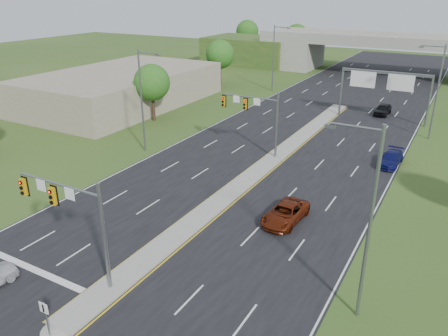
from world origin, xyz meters
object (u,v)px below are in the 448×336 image
Objects in this scene: sign_gantry at (384,82)px; car_far_c at (383,109)px; overpass at (382,57)px; signal_mast_near at (73,211)px; car_far_b at (391,159)px; car_far_a at (285,213)px; signal_mast_far at (257,112)px; keep_right_sign at (45,314)px.

sign_gantry is 2.60× the size of car_far_c.
overpass reaches higher than sign_gantry.
signal_mast_near is 1.52× the size of car_far_b.
car_far_a reaches higher than car_far_b.
overpass is (2.26, 55.07, -1.17)m from signal_mast_far.
keep_right_sign is at bearing -97.70° from sign_gantry.
signal_mast_far is 15.26m from car_far_a.
car_far_b is (13.26, 4.01, -4.04)m from signal_mast_far.
signal_mast_far is at bearing -108.73° from car_far_c.
signal_mast_far is at bearing -92.35° from overpass.
signal_mast_near is at bearing -111.39° from car_far_b.
keep_right_sign is (2.26, -4.45, -3.21)m from signal_mast_near.
keep_right_sign is at bearing -106.18° from car_far_a.
signal_mast_near reaches higher than car_far_b.
sign_gantry is (6.68, 49.45, 3.72)m from keep_right_sign.
overpass is (0.00, 84.53, 2.04)m from keep_right_sign.
car_far_a is at bearing -88.83° from car_far_c.
keep_right_sign reaches higher than car_far_b.
signal_mast_far is at bearing 90.00° from signal_mast_near.
car_far_c is (6.53, -31.72, -2.78)m from overpass.
keep_right_sign is 53.22m from car_far_c.
overpass is at bearing 87.65° from signal_mast_far.
signal_mast_far is 1.39× the size of car_far_a.
signal_mast_near is at bearing -101.25° from sign_gantry.
signal_mast_far is at bearing -114.11° from sign_gantry.
car_far_b is at bearing 65.43° from signal_mast_near.
sign_gantry is at bearing -79.21° from overpass.
signal_mast_far reaches higher than car_far_a.
overpass is at bearing 90.00° from keep_right_sign.
signal_mast_far is 55.13m from overpass.
car_far_b is 1.03× the size of car_far_c.
signal_mast_far is 29.71m from keep_right_sign.
keep_right_sign is at bearing -63.06° from signal_mast_near.
sign_gantry is at bearing -85.54° from car_far_c.
car_far_c is (6.53, 52.81, -0.74)m from keep_right_sign.
sign_gantry is at bearing 108.29° from car_far_b.
sign_gantry reaches higher than keep_right_sign.
car_far_c is at bearing 92.41° from car_far_a.
overpass is at bearing 100.79° from sign_gantry.
signal_mast_far is 0.09× the size of overpass.
car_far_b is at bearing 76.18° from car_far_a.
car_far_a is (8.34, 12.86, -4.00)m from signal_mast_near.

